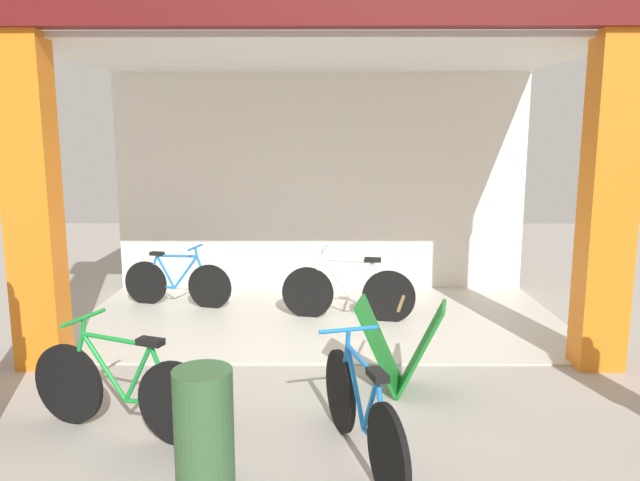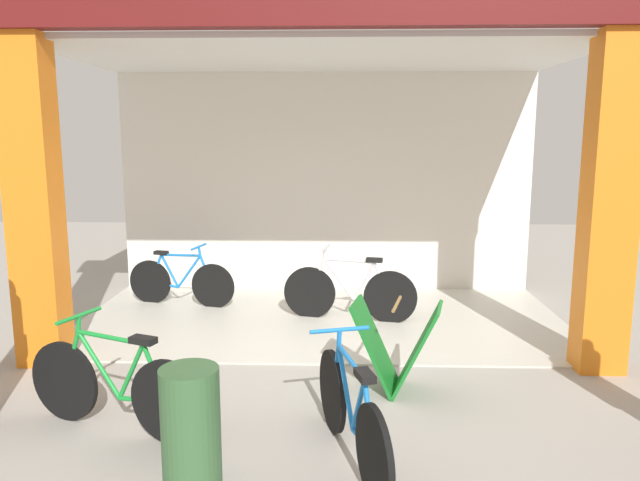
{
  "view_description": "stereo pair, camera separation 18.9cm",
  "coord_description": "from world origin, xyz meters",
  "px_view_note": "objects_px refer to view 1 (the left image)",
  "views": [
    {
      "loc": [
        0.04,
        -5.84,
        2.31
      ],
      "look_at": [
        0.0,
        0.79,
        1.15
      ],
      "focal_mm": 34.09,
      "sensor_mm": 36.0,
      "label": 1
    },
    {
      "loc": [
        0.22,
        -5.84,
        2.31
      ],
      "look_at": [
        0.0,
        0.79,
        1.15
      ],
      "focal_mm": 34.09,
      "sensor_mm": 36.0,
      "label": 2
    }
  ],
  "objects_px": {
    "bicycle_parked_0": "(121,389)",
    "sandwich_board_sign": "(400,346)",
    "trash_bin": "(204,436)",
    "bicycle_inside_0": "(177,282)",
    "bicycle_parked_1": "(362,414)",
    "bicycle_inside_1": "(348,292)"
  },
  "relations": [
    {
      "from": "bicycle_parked_0",
      "to": "bicycle_parked_1",
      "type": "xyz_separation_m",
      "value": [
        1.84,
        -0.41,
        -0.01
      ]
    },
    {
      "from": "bicycle_inside_0",
      "to": "bicycle_parked_0",
      "type": "distance_m",
      "value": 3.58
    },
    {
      "from": "bicycle_parked_0",
      "to": "trash_bin",
      "type": "relative_size",
      "value": 1.81
    },
    {
      "from": "bicycle_parked_1",
      "to": "sandwich_board_sign",
      "type": "distance_m",
      "value": 1.31
    },
    {
      "from": "bicycle_parked_1",
      "to": "trash_bin",
      "type": "height_order",
      "value": "bicycle_parked_1"
    },
    {
      "from": "bicycle_parked_1",
      "to": "trash_bin",
      "type": "distance_m",
      "value": 1.12
    },
    {
      "from": "bicycle_inside_1",
      "to": "bicycle_parked_0",
      "type": "xyz_separation_m",
      "value": [
        -1.88,
        -2.95,
        -0.0
      ]
    },
    {
      "from": "bicycle_inside_0",
      "to": "sandwich_board_sign",
      "type": "bearing_deg",
      "value": -45.47
    },
    {
      "from": "bicycle_parked_0",
      "to": "sandwich_board_sign",
      "type": "height_order",
      "value": "bicycle_parked_0"
    },
    {
      "from": "bicycle_inside_0",
      "to": "bicycle_inside_1",
      "type": "relative_size",
      "value": 0.91
    },
    {
      "from": "bicycle_inside_0",
      "to": "trash_bin",
      "type": "bearing_deg",
      "value": -74.45
    },
    {
      "from": "sandwich_board_sign",
      "to": "trash_bin",
      "type": "relative_size",
      "value": 1.0
    },
    {
      "from": "bicycle_parked_0",
      "to": "bicycle_parked_1",
      "type": "bearing_deg",
      "value": -12.49
    },
    {
      "from": "bicycle_inside_1",
      "to": "trash_bin",
      "type": "xyz_separation_m",
      "value": [
        -1.06,
        -3.82,
        0.07
      ]
    },
    {
      "from": "bicycle_inside_0",
      "to": "sandwich_board_sign",
      "type": "height_order",
      "value": "bicycle_inside_0"
    },
    {
      "from": "bicycle_parked_0",
      "to": "trash_bin",
      "type": "height_order",
      "value": "bicycle_parked_0"
    },
    {
      "from": "bicycle_inside_1",
      "to": "trash_bin",
      "type": "relative_size",
      "value": 1.9
    },
    {
      "from": "trash_bin",
      "to": "sandwich_board_sign",
      "type": "bearing_deg",
      "value": 49.65
    },
    {
      "from": "bicycle_inside_0",
      "to": "bicycle_parked_1",
      "type": "bearing_deg",
      "value": -60.38
    },
    {
      "from": "sandwich_board_sign",
      "to": "trash_bin",
      "type": "xyz_separation_m",
      "value": [
        -1.45,
        -1.7,
        0.02
      ]
    },
    {
      "from": "bicycle_inside_0",
      "to": "bicycle_parked_1",
      "type": "distance_m",
      "value": 4.56
    },
    {
      "from": "bicycle_inside_1",
      "to": "bicycle_parked_0",
      "type": "relative_size",
      "value": 1.05
    }
  ]
}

